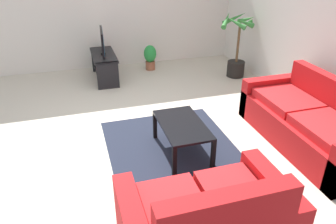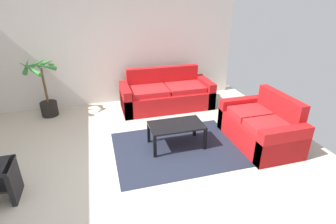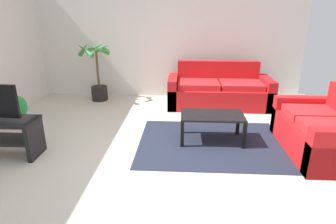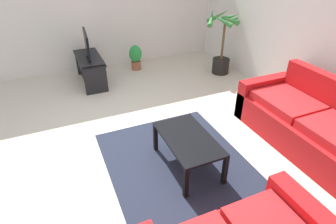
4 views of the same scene
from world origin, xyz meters
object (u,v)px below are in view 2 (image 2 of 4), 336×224
potted_palm (45,92)px  couch_main (166,95)px  couch_loveseat (260,127)px  coffee_table (176,127)px

potted_palm → couch_main: bearing=-5.6°
couch_loveseat → coffee_table: 1.54m
potted_palm → couch_loveseat: bearing=-30.6°
couch_main → potted_palm: (-2.65, 0.26, 0.26)m
couch_main → potted_palm: size_ratio=1.63×
couch_loveseat → couch_main: bearing=120.8°
coffee_table → potted_palm: potted_palm is taller
couch_main → couch_loveseat: bearing=-59.2°
couch_main → couch_loveseat: size_ratio=1.42×
couch_loveseat → potted_palm: potted_palm is taller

